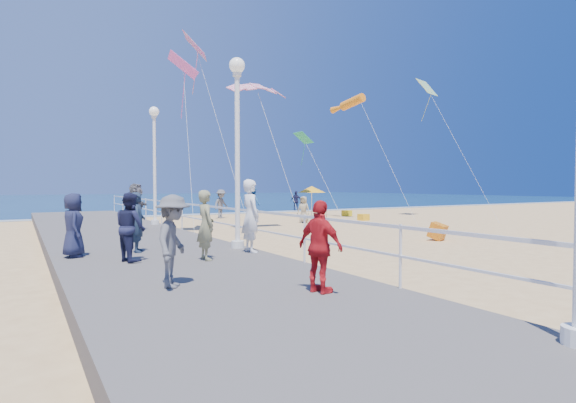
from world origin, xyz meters
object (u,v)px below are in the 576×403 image
spectator_3 (320,247)px  beach_chair_left (347,213)px  spectator_6 (206,225)px  beach_chair_right (363,217)px  spectator_5 (136,207)px  beach_walker_b (296,201)px  spectator_7 (130,227)px  lamp_post_far (154,152)px  beach_umbrella (312,189)px  woman_holding_toddler (251,216)px  box_kite (438,233)px  beach_walker_a (221,204)px  toddler_held (253,203)px  spectator_0 (138,222)px  beach_walker_c (304,210)px  spectator_2 (173,241)px  lamp_post_mid (237,132)px  spectator_4 (73,225)px

spectator_3 → beach_chair_left: 24.91m
spectator_6 → beach_chair_right: 18.58m
spectator_5 → beach_walker_b: bearing=-24.8°
beach_chair_right → spectator_7: bearing=-146.4°
lamp_post_far → beach_umbrella: 13.21m
spectator_7 → beach_chair_left: bearing=-65.5°
woman_holding_toddler → box_kite: bearing=-79.4°
beach_chair_right → box_kite: bearing=-114.3°
lamp_post_far → beach_chair_right: (13.09, 0.96, -3.46)m
spectator_7 → beach_walker_a: (9.27, 17.04, -0.24)m
spectator_6 → spectator_7: (-1.57, 0.72, -0.03)m
beach_walker_b → beach_chair_left: 7.24m
toddler_held → spectator_0: toddler_held is taller
spectator_3 → beach_walker_c: 18.68m
beach_chair_right → lamp_post_far: bearing=-175.8°
spectator_3 → beach_walker_c: spectator_3 is taller
spectator_5 → spectator_7: bearing=-169.5°
spectator_2 → beach_chair_left: spectator_2 is taller
beach_walker_a → lamp_post_mid: bearing=-137.7°
lamp_post_far → beach_chair_left: 15.83m
beach_walker_b → beach_chair_left: (-0.23, -7.20, -0.66)m
lamp_post_far → beach_walker_a: 9.93m
beach_walker_b → spectator_0: bearing=101.5°
spectator_6 → beach_umbrella: (13.53, 15.66, 0.68)m
box_kite → lamp_post_mid: bearing=162.1°
spectator_0 → beach_chair_left: bearing=-39.1°
lamp_post_mid → spectator_0: lamp_post_mid is taller
beach_walker_b → box_kite: (-6.13, -20.36, -0.56)m
toddler_held → spectator_6: size_ratio=0.53×
lamp_post_mid → toddler_held: bearing=-82.8°
spectator_6 → beach_umbrella: beach_umbrella is taller
woman_holding_toddler → spectator_5: 7.39m
beach_chair_right → beach_walker_b: bearing=80.3°
spectator_4 → beach_walker_b: 27.89m
lamp_post_mid → beach_walker_c: (8.85, 10.27, -2.88)m
toddler_held → beach_walker_a: size_ratio=0.46×
woman_holding_toddler → spectator_3: size_ratio=1.26×
spectator_6 → beach_chair_right: (14.59, 11.46, -1.03)m
woman_holding_toddler → spectator_3: (-1.01, -4.63, -0.20)m
spectator_0 → beach_chair_left: (17.31, 13.06, -0.99)m
spectator_0 → box_kite: spectator_0 is taller
beach_walker_c → beach_umbrella: beach_umbrella is taller
spectator_2 → beach_walker_b: (17.95, 24.79, -0.34)m
spectator_3 → beach_walker_b: 30.92m
spectator_0 → box_kite: bearing=-76.6°
spectator_0 → beach_walker_c: bearing=-36.0°
spectator_3 → spectator_5: 11.90m
lamp_post_far → lamp_post_mid: bearing=-90.0°
lamp_post_far → beach_walker_a: size_ratio=2.78×
spectator_3 → beach_chair_right: size_ratio=2.76×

